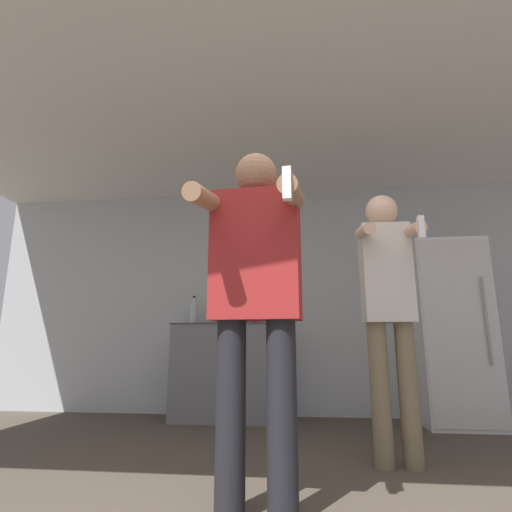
# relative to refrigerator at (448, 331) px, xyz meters

# --- Properties ---
(wall_back) EXTENTS (7.00, 0.06, 2.55)m
(wall_back) POSITION_rel_refrigerator_xyz_m (-1.60, 0.38, 0.40)
(wall_back) COLOR #B2B7BC
(wall_back) RESTS_ON ground_plane
(ceiling_slab) EXTENTS (7.00, 3.86, 0.05)m
(ceiling_slab) POSITION_rel_refrigerator_xyz_m (-1.60, -1.32, 1.70)
(ceiling_slab) COLOR silver
(ceiling_slab) RESTS_ON wall_back
(refrigerator) EXTENTS (0.67, 0.73, 1.76)m
(refrigerator) POSITION_rel_refrigerator_xyz_m (0.00, 0.00, 0.00)
(refrigerator) COLOR white
(refrigerator) RESTS_ON ground_plane
(counter) EXTENTS (1.15, 0.61, 0.97)m
(counter) POSITION_rel_refrigerator_xyz_m (-2.20, 0.06, -0.40)
(counter) COLOR slate
(counter) RESTS_ON ground_plane
(bottle_red_label) EXTENTS (0.09, 0.09, 0.32)m
(bottle_red_label) POSITION_rel_refrigerator_xyz_m (-2.62, 0.12, 0.21)
(bottle_red_label) COLOR silver
(bottle_red_label) RESTS_ON counter
(bottle_dark_rum) EXTENTS (0.07, 0.07, 0.34)m
(bottle_dark_rum) POSITION_rel_refrigerator_xyz_m (-1.95, 0.12, 0.22)
(bottle_dark_rum) COLOR maroon
(bottle_dark_rum) RESTS_ON counter
(bottle_brown_liquor) EXTENTS (0.09, 0.09, 0.28)m
(bottle_brown_liquor) POSITION_rel_refrigerator_xyz_m (-2.31, 0.12, 0.19)
(bottle_brown_liquor) COLOR maroon
(bottle_brown_liquor) RESTS_ON counter
(bottle_short_whiskey) EXTENTS (0.07, 0.07, 0.33)m
(bottle_short_whiskey) POSITION_rel_refrigerator_xyz_m (-2.19, 0.12, 0.21)
(bottle_short_whiskey) COLOR #563314
(bottle_short_whiskey) RESTS_ON counter
(bottle_amber_bourbon) EXTENTS (0.09, 0.09, 0.22)m
(bottle_amber_bourbon) POSITION_rel_refrigerator_xyz_m (-1.82, 0.12, 0.17)
(bottle_amber_bourbon) COLOR silver
(bottle_amber_bourbon) RESTS_ON counter
(person_woman_foreground) EXTENTS (0.53, 0.54, 1.73)m
(person_woman_foreground) POSITION_rel_refrigerator_xyz_m (-1.66, -2.28, 0.13)
(person_woman_foreground) COLOR black
(person_woman_foreground) RESTS_ON ground_plane
(person_man_side) EXTENTS (0.39, 0.46, 1.79)m
(person_man_side) POSITION_rel_refrigerator_xyz_m (-0.86, -1.43, 0.17)
(person_man_side) COLOR #75664C
(person_man_side) RESTS_ON ground_plane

